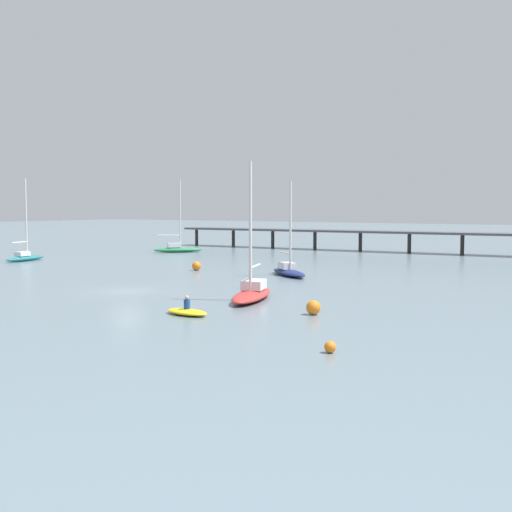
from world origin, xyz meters
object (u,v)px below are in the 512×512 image
(sailboat_red, at_px, (252,291))
(mooring_buoy_outer, at_px, (196,266))
(dinghy_yellow, at_px, (187,311))
(mooring_buoy_mid, at_px, (330,347))
(mooring_buoy_far, at_px, (313,308))
(sailboat_teal, at_px, (25,255))
(pier, at_px, (475,228))
(sailboat_green, at_px, (177,248))
(sailboat_navy, at_px, (289,270))

(sailboat_red, relative_size, mooring_buoy_outer, 10.33)
(sailboat_red, height_order, dinghy_yellow, sailboat_red)
(sailboat_red, bearing_deg, mooring_buoy_mid, -45.04)
(mooring_buoy_far, bearing_deg, sailboat_teal, 161.34)
(mooring_buoy_outer, distance_m, mooring_buoy_far, 27.93)
(pier, relative_size, sailboat_red, 7.09)
(mooring_buoy_far, bearing_deg, sailboat_red, 153.14)
(pier, height_order, sailboat_red, sailboat_red)
(sailboat_red, xyz_separation_m, sailboat_teal, (-39.27, 12.20, 0.06))
(pier, distance_m, sailboat_red, 49.62)
(sailboat_red, xyz_separation_m, mooring_buoy_mid, (11.58, -11.60, -0.32))
(mooring_buoy_far, bearing_deg, sailboat_green, 138.02)
(mooring_buoy_outer, bearing_deg, mooring_buoy_far, -38.01)
(sailboat_green, xyz_separation_m, sailboat_teal, (-5.58, -20.61, 0.00))
(sailboat_teal, distance_m, mooring_buoy_far, 48.14)
(dinghy_yellow, bearing_deg, sailboat_teal, 153.82)
(dinghy_yellow, bearing_deg, sailboat_navy, 105.07)
(pier, distance_m, sailboat_green, 39.34)
(sailboat_red, relative_size, sailboat_green, 0.94)
(sailboat_red, distance_m, sailboat_navy, 15.75)
(sailboat_teal, distance_m, mooring_buoy_outer, 23.67)
(pier, relative_size, dinghy_yellow, 21.20)
(sailboat_navy, bearing_deg, mooring_buoy_far, -56.18)
(sailboat_green, bearing_deg, sailboat_red, -44.24)
(sailboat_green, relative_size, mooring_buoy_mid, 19.05)
(mooring_buoy_far, bearing_deg, pier, 94.91)
(dinghy_yellow, bearing_deg, mooring_buoy_outer, 126.87)
(sailboat_red, height_order, sailboat_navy, sailboat_red)
(sailboat_red, height_order, mooring_buoy_outer, sailboat_red)
(sailboat_green, relative_size, sailboat_teal, 1.04)
(mooring_buoy_outer, bearing_deg, pier, 63.79)
(pier, height_order, mooring_buoy_outer, pier)
(sailboat_teal, height_order, mooring_buoy_mid, sailboat_teal)
(sailboat_red, bearing_deg, dinghy_yellow, -88.06)
(sailboat_green, bearing_deg, mooring_buoy_outer, -46.24)
(sailboat_red, distance_m, dinghy_yellow, 7.24)
(sailboat_navy, bearing_deg, dinghy_yellow, -74.93)
(sailboat_navy, xyz_separation_m, dinghy_yellow, (5.91, -21.93, -0.35))
(sailboat_green, xyz_separation_m, dinghy_yellow, (33.94, -40.04, -0.43))
(sailboat_teal, bearing_deg, sailboat_green, 74.85)
(mooring_buoy_mid, relative_size, mooring_buoy_far, 0.61)
(mooring_buoy_mid, bearing_deg, sailboat_green, 135.56)
(pier, xyz_separation_m, mooring_buoy_mid, (9.77, -61.10, -3.30))
(mooring_buoy_outer, bearing_deg, mooring_buoy_mid, -43.20)
(dinghy_yellow, bearing_deg, mooring_buoy_far, 33.45)
(mooring_buoy_far, bearing_deg, dinghy_yellow, -146.55)
(sailboat_teal, distance_m, mooring_buoy_mid, 56.15)
(mooring_buoy_mid, distance_m, mooring_buoy_far, 9.90)
(pier, bearing_deg, mooring_buoy_mid, -80.91)
(sailboat_red, distance_m, sailboat_green, 47.03)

